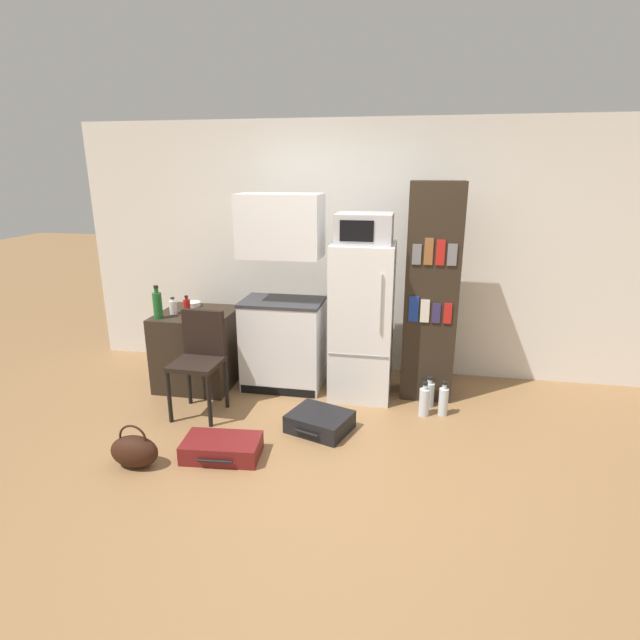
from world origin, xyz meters
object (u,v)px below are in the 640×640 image
object	(u,v)px
bottle_ketchup_red	(187,306)
water_bottle_back	(424,401)
water_bottle_middle	(443,401)
bottle_green_tall	(158,305)
suitcase_large_flat	(320,422)
bottle_milk_white	(173,307)
water_bottle_front	(429,394)
bowl	(193,304)
microwave	(364,228)
suitcase_small_flat	(222,448)
kitchen_hutch	(282,304)
bookshelf	(431,294)
refrigerator	(362,321)
side_table	(198,348)
handbag	(134,451)
chair	(200,353)

from	to	relation	value
bottle_ketchup_red	water_bottle_back	bearing A→B (deg)	-5.63
water_bottle_middle	water_bottle_back	size ratio (longest dim) A/B	1.01
bottle_green_tall	suitcase_large_flat	distance (m)	1.87
bottle_milk_white	water_bottle_front	world-z (taller)	bottle_milk_white
bowl	water_bottle_back	size ratio (longest dim) A/B	0.51
bottle_milk_white	microwave	bearing A→B (deg)	4.57
bottle_ketchup_red	suitcase_small_flat	bearing A→B (deg)	-56.90
kitchen_hutch	bookshelf	size ratio (longest dim) A/B	0.94
refrigerator	suitcase_small_flat	size ratio (longest dim) A/B	2.43
refrigerator	bookshelf	xyz separation A→B (m)	(0.61, 0.10, 0.27)
microwave	water_bottle_middle	world-z (taller)	microwave
bowl	water_bottle_front	xyz separation A→B (m)	(2.39, -0.31, -0.65)
side_table	refrigerator	bearing A→B (deg)	2.42
refrigerator	bowl	xyz separation A→B (m)	(-1.75, 0.15, 0.04)
suitcase_large_flat	handbag	distance (m)	1.45
bookshelf	kitchen_hutch	bearing A→B (deg)	-177.44
suitcase_large_flat	bottle_green_tall	bearing A→B (deg)	-177.02
kitchen_hutch	suitcase_large_flat	xyz separation A→B (m)	(0.52, -0.82, -0.77)
bowl	kitchen_hutch	bearing A→B (deg)	-6.26
suitcase_large_flat	chair	bearing A→B (deg)	-169.29
water_bottle_back	refrigerator	bearing A→B (deg)	149.10
suitcase_small_flat	bottle_milk_white	bearing A→B (deg)	122.77
chair	water_bottle_middle	size ratio (longest dim) A/B	2.86
bookshelf	suitcase_small_flat	world-z (taller)	bookshelf
bottle_green_tall	bookshelf	bearing A→B (deg)	9.39
kitchen_hutch	water_bottle_front	distance (m)	1.61
kitchen_hutch	bottle_milk_white	world-z (taller)	kitchen_hutch
suitcase_small_flat	water_bottle_front	size ratio (longest dim) A/B	2.09
bottle_ketchup_red	chair	distance (m)	0.65
water_bottle_back	kitchen_hutch	bearing A→B (deg)	163.88
bottle_milk_white	handbag	world-z (taller)	bottle_milk_white
bottle_green_tall	water_bottle_middle	xyz separation A→B (m)	(2.64, -0.01, -0.74)
water_bottle_front	water_bottle_middle	size ratio (longest dim) A/B	0.90
side_table	suitcase_small_flat	distance (m)	1.47
suitcase_small_flat	water_bottle_back	xyz separation A→B (m)	(1.50, 0.95, 0.06)
refrigerator	suitcase_small_flat	world-z (taller)	refrigerator
bottle_ketchup_red	water_bottle_back	distance (m)	2.38
bowl	chair	world-z (taller)	chair
side_table	handbag	xyz separation A→B (m)	(0.14, -1.48, -0.25)
handbag	water_bottle_front	distance (m)	2.54
suitcase_large_flat	water_bottle_front	xyz separation A→B (m)	(0.90, 0.62, 0.05)
chair	suitcase_small_flat	bearing A→B (deg)	-55.97
bowl	water_bottle_back	world-z (taller)	bowl
suitcase_large_flat	suitcase_small_flat	bearing A→B (deg)	-121.75
side_table	water_bottle_back	size ratio (longest dim) A/B	2.36
suitcase_large_flat	side_table	bearing A→B (deg)	171.56
bottle_green_tall	bowl	world-z (taller)	bottle_green_tall
bottle_milk_white	suitcase_large_flat	bearing A→B (deg)	-22.28
microwave	water_bottle_back	xyz separation A→B (m)	(0.60, -0.36, -1.45)
bowl	water_bottle_front	world-z (taller)	bowl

